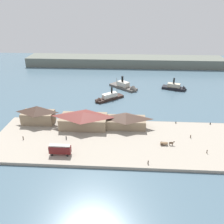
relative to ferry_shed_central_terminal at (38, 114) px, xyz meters
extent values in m
plane|color=#476070|center=(40.36, 8.57, -5.70)|extent=(320.00, 320.00, 0.00)
cube|color=#9E9384|center=(40.36, -13.43, -5.10)|extent=(110.00, 36.00, 1.20)
cube|color=gray|center=(40.36, 4.97, -5.20)|extent=(110.00, 0.80, 1.00)
cube|color=#847056|center=(0.00, 0.00, -1.66)|extent=(15.04, 7.67, 5.69)
pyramid|color=#473328|center=(0.00, 0.00, 2.77)|extent=(15.34, 8.05, 3.17)
cube|color=#847056|center=(22.65, -2.58, -1.83)|extent=(21.55, 10.66, 5.35)
pyramid|color=maroon|center=(22.65, -2.58, 1.93)|extent=(21.98, 11.20, 2.17)
cube|color=#847056|center=(42.36, -1.56, -2.28)|extent=(18.42, 8.50, 4.45)
pyramid|color=#473328|center=(42.36, -1.56, 1.21)|extent=(18.79, 8.92, 2.52)
cube|color=maroon|center=(17.38, -25.30, -2.11)|extent=(8.39, 2.30, 2.97)
cube|color=beige|center=(17.38, -25.30, -0.38)|extent=(8.05, 1.61, 0.50)
cylinder|color=black|center=(20.31, -24.15, -4.05)|extent=(0.90, 0.18, 0.90)
cylinder|color=black|center=(20.31, -26.45, -4.05)|extent=(0.90, 0.18, 0.90)
cylinder|color=black|center=(14.44, -24.15, -4.05)|extent=(0.90, 0.18, 0.90)
cylinder|color=black|center=(14.44, -26.45, -4.05)|extent=(0.90, 0.18, 0.90)
cube|color=brown|center=(58.44, -16.01, -3.65)|extent=(3.01, 1.21, 0.50)
cylinder|color=#4C3828|center=(57.54, -15.41, -3.90)|extent=(1.20, 0.10, 1.20)
cylinder|color=#4C3828|center=(57.54, -16.62, -3.90)|extent=(1.20, 0.10, 1.20)
ellipsoid|color=#473323|center=(61.35, -16.01, -3.40)|extent=(2.00, 0.70, 0.90)
ellipsoid|color=#473323|center=(62.45, -16.01, -2.85)|extent=(0.70, 0.32, 0.44)
cylinder|color=#473323|center=(61.95, -15.81, -4.00)|extent=(0.16, 0.16, 1.00)
cylinder|color=#473323|center=(61.95, -16.21, -4.00)|extent=(0.16, 0.16, 1.00)
cylinder|color=#473323|center=(60.75, -15.81, -4.00)|extent=(0.16, 0.16, 1.00)
cylinder|color=#473323|center=(60.75, -16.21, -4.00)|extent=(0.16, 0.16, 1.00)
cylinder|color=#4C3D33|center=(-1.51, -15.46, -3.80)|extent=(0.41, 0.41, 1.40)
sphere|color=#CCA889|center=(-1.51, -15.46, -2.97)|extent=(0.26, 0.26, 0.26)
cylinder|color=#6B5B4C|center=(74.45, -20.73, -3.83)|extent=(0.39, 0.39, 1.35)
sphere|color=#CCA889|center=(74.45, -20.73, -3.03)|extent=(0.25, 0.25, 0.25)
cylinder|color=#4C3D33|center=(70.75, -9.78, -3.84)|extent=(0.39, 0.39, 1.32)
sphere|color=#CCA889|center=(70.75, -9.78, -3.06)|extent=(0.24, 0.24, 0.24)
cylinder|color=#232328|center=(16.96, -14.21, -3.79)|extent=(0.41, 0.41, 1.42)
sphere|color=#CCA889|center=(16.96, -14.21, -2.95)|extent=(0.26, 0.26, 0.26)
cylinder|color=#4C3D33|center=(50.89, -29.02, -3.79)|extent=(0.42, 0.42, 1.42)
sphere|color=#CCA889|center=(50.89, -29.02, -2.95)|extent=(0.26, 0.26, 0.26)
cylinder|color=black|center=(66.84, 3.36, -4.05)|extent=(0.44, 0.44, 0.90)
cylinder|color=black|center=(83.23, 3.29, -4.05)|extent=(0.44, 0.44, 0.90)
cube|color=#514C47|center=(40.20, 55.76, -4.97)|extent=(20.06, 18.81, 1.47)
cone|color=#514C47|center=(48.01, 48.88, -4.97)|extent=(6.81, 7.02, 6.05)
cube|color=beige|center=(40.20, 55.76, -2.64)|extent=(8.96, 8.67, 3.19)
cylinder|color=black|center=(39.54, 56.34, 0.78)|extent=(1.46, 1.46, 3.66)
cylinder|color=brown|center=(35.52, 59.89, -2.03)|extent=(0.24, 0.24, 4.41)
cube|color=black|center=(32.32, 34.46, -4.96)|extent=(17.31, 15.49, 1.48)
cone|color=black|center=(25.22, 28.59, -4.96)|extent=(5.35, 5.50, 4.39)
cube|color=silver|center=(32.32, 34.46, -2.90)|extent=(9.48, 8.62, 2.65)
cylinder|color=black|center=(33.51, 35.44, 0.22)|extent=(1.10, 1.10, 3.59)
cylinder|color=brown|center=(36.58, 37.97, -1.06)|extent=(0.24, 0.24, 6.32)
cube|color=black|center=(74.81, 55.51, -4.88)|extent=(16.29, 10.37, 1.65)
cone|color=black|center=(82.02, 53.01, -4.88)|extent=(4.27, 5.73, 5.11)
cube|color=#B2A893|center=(74.81, 55.51, -2.80)|extent=(9.12, 6.26, 2.50)
cylinder|color=black|center=(74.55, 55.60, 0.37)|extent=(1.12, 1.12, 3.85)
cube|color=#60665B|center=(40.36, 118.57, -1.70)|extent=(180.00, 24.00, 8.00)
camera|label=1|loc=(41.97, -98.82, 49.74)|focal=37.55mm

